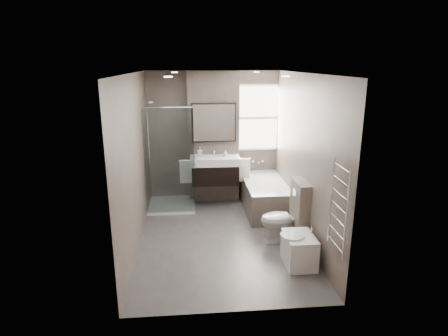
{
  "coord_description": "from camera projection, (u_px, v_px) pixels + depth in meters",
  "views": [
    {
      "loc": [
        -0.46,
        -5.54,
        2.75
      ],
      "look_at": [
        0.06,
        0.15,
        1.13
      ],
      "focal_mm": 30.0,
      "sensor_mm": 36.0,
      "label": 1
    }
  ],
  "objects": [
    {
      "name": "room",
      "position": [
        221.0,
        160.0,
        5.75
      ],
      "size": [
        2.7,
        3.9,
        2.7
      ],
      "color": "#4C4946",
      "rests_on": "ground"
    },
    {
      "name": "soap_bottle_b",
      "position": [
        225.0,
        153.0,
        7.24
      ],
      "size": [
        0.09,
        0.09,
        0.12
      ],
      "primitive_type": "imported",
      "color": "white",
      "rests_on": "vanity"
    },
    {
      "name": "bathtub",
      "position": [
        264.0,
        194.0,
        7.15
      ],
      "size": [
        0.75,
        1.6,
        0.57
      ],
      "color": "#5F534B",
      "rests_on": "ground"
    },
    {
      "name": "bidet",
      "position": [
        299.0,
        249.0,
        5.23
      ],
      "size": [
        0.47,
        0.55,
        0.57
      ],
      "color": "white",
      "rests_on": "ground"
    },
    {
      "name": "shower_enclosure",
      "position": [
        176.0,
        184.0,
        7.2
      ],
      "size": [
        0.9,
        0.9,
        2.0
      ],
      "color": "white",
      "rests_on": "ground"
    },
    {
      "name": "cistern_box",
      "position": [
        300.0,
        212.0,
        5.83
      ],
      "size": [
        0.19,
        0.55,
        1.0
      ],
      "color": "#5F534B",
      "rests_on": "ground"
    },
    {
      "name": "towel_left",
      "position": [
        186.0,
        172.0,
        7.2
      ],
      "size": [
        0.24,
        0.06,
        0.44
      ],
      "primitive_type": "cube",
      "color": "silver",
      "rests_on": "vanity_pier"
    },
    {
      "name": "towel_right",
      "position": [
        244.0,
        170.0,
        7.3
      ],
      "size": [
        0.24,
        0.06,
        0.44
      ],
      "primitive_type": "cube",
      "color": "silver",
      "rests_on": "vanity_pier"
    },
    {
      "name": "vanity",
      "position": [
        215.0,
        170.0,
        7.27
      ],
      "size": [
        0.95,
        0.47,
        0.66
      ],
      "color": "black",
      "rests_on": "vanity_pier"
    },
    {
      "name": "window",
      "position": [
        258.0,
        118.0,
        7.52
      ],
      "size": [
        0.98,
        0.06,
        1.33
      ],
      "color": "white",
      "rests_on": "room"
    },
    {
      "name": "soap_bottle_a",
      "position": [
        200.0,
        152.0,
        7.17
      ],
      "size": [
        0.08,
        0.08,
        0.18
      ],
      "primitive_type": "imported",
      "color": "white",
      "rests_on": "vanity"
    },
    {
      "name": "vanity_pier",
      "position": [
        214.0,
        138.0,
        7.45
      ],
      "size": [
        1.0,
        0.25,
        2.6
      ],
      "primitive_type": "cube",
      "color": "#5F534B",
      "rests_on": "ground"
    },
    {
      "name": "mirror_cabinet",
      "position": [
        214.0,
        123.0,
        7.2
      ],
      "size": [
        0.86,
        0.08,
        0.76
      ],
      "color": "black",
      "rests_on": "vanity_pier"
    },
    {
      "name": "towel_radiator",
      "position": [
        339.0,
        207.0,
        4.37
      ],
      "size": [
        0.03,
        0.49,
        1.1
      ],
      "color": "silver",
      "rests_on": "room"
    },
    {
      "name": "toilet",
      "position": [
        283.0,
        219.0,
        5.9
      ],
      "size": [
        0.74,
        0.45,
        0.73
      ],
      "primitive_type": "imported",
      "rotation": [
        0.0,
        0.0,
        -1.51
      ],
      "color": "white",
      "rests_on": "ground"
    }
  ]
}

